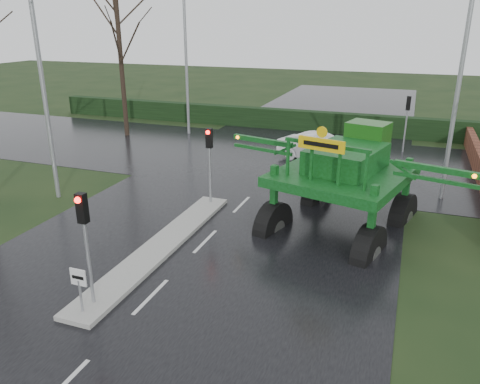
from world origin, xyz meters
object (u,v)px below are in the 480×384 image
(white_sedan, at_px, (319,162))
(crop_sprayer, at_px, (278,164))
(street_light_right, at_px, (454,67))
(traffic_signal_near, at_px, (84,226))
(keep_left_sign, at_px, (79,283))
(street_light_left_far, at_px, (190,49))
(street_light_left_near, at_px, (46,67))
(traffic_signal_mid, at_px, (209,150))
(traffic_signal_far, at_px, (407,111))

(white_sedan, bearing_deg, crop_sprayer, -158.88)
(street_light_right, xyz_separation_m, crop_sprayer, (-6.08, -5.68, -3.37))
(traffic_signal_near, relative_size, street_light_right, 0.35)
(keep_left_sign, height_order, crop_sprayer, crop_sprayer)
(street_light_left_far, xyz_separation_m, crop_sprayer, (10.31, -13.68, -3.37))
(street_light_left_far, bearing_deg, street_light_right, -26.02)
(keep_left_sign, relative_size, white_sedan, 0.27)
(street_light_right, relative_size, street_light_left_far, 1.00)
(street_light_left_near, distance_m, street_light_left_far, 14.00)
(crop_sprayer, relative_size, white_sedan, 1.93)
(street_light_left_near, relative_size, white_sedan, 2.01)
(traffic_signal_near, bearing_deg, traffic_signal_mid, 90.00)
(keep_left_sign, relative_size, traffic_signal_far, 0.38)
(crop_sprayer, bearing_deg, street_light_left_near, -163.43)
(street_light_left_far, bearing_deg, traffic_signal_mid, -61.14)
(keep_left_sign, bearing_deg, street_light_left_far, 107.78)
(street_light_left_near, height_order, crop_sprayer, street_light_left_near)
(traffic_signal_mid, bearing_deg, street_light_left_near, -167.79)
(keep_left_sign, relative_size, street_light_left_far, 0.14)
(traffic_signal_mid, relative_size, white_sedan, 0.71)
(crop_sprayer, bearing_deg, traffic_signal_near, -100.21)
(keep_left_sign, bearing_deg, traffic_signal_mid, 90.00)
(street_light_left_far, distance_m, white_sedan, 12.48)
(traffic_signal_mid, bearing_deg, street_light_right, 25.40)
(white_sedan, bearing_deg, traffic_signal_far, -27.77)
(keep_left_sign, xyz_separation_m, street_light_right, (9.49, 13.50, 4.93))
(traffic_signal_mid, height_order, traffic_signal_far, same)
(traffic_signal_far, bearing_deg, street_light_right, 101.95)
(traffic_signal_mid, bearing_deg, white_sedan, 68.83)
(street_light_left_far, bearing_deg, keep_left_sign, -72.22)
(street_light_left_near, bearing_deg, traffic_signal_near, -45.47)
(keep_left_sign, distance_m, white_sedan, 17.76)
(keep_left_sign, height_order, traffic_signal_mid, traffic_signal_mid)
(traffic_signal_near, bearing_deg, street_light_right, 53.87)
(street_light_left_far, distance_m, crop_sprayer, 17.46)
(traffic_signal_far, xyz_separation_m, crop_sprayer, (-4.38, -13.69, 0.03))
(traffic_signal_far, relative_size, street_light_right, 0.35)
(traffic_signal_near, xyz_separation_m, street_light_left_far, (-6.89, 21.01, 3.40))
(traffic_signal_far, height_order, crop_sprayer, crop_sprayer)
(crop_sprayer, height_order, white_sedan, crop_sprayer)
(street_light_left_near, distance_m, white_sedan, 15.41)
(keep_left_sign, height_order, traffic_signal_far, traffic_signal_far)
(traffic_signal_mid, height_order, street_light_left_near, street_light_left_near)
(street_light_right, height_order, street_light_left_far, same)
(keep_left_sign, relative_size, crop_sprayer, 0.14)
(traffic_signal_mid, bearing_deg, keep_left_sign, -90.00)
(traffic_signal_near, distance_m, street_light_left_near, 10.40)
(traffic_signal_near, xyz_separation_m, traffic_signal_mid, (0.00, 8.50, 0.00))
(keep_left_sign, distance_m, traffic_signal_far, 22.93)
(street_light_left_far, relative_size, crop_sprayer, 1.04)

